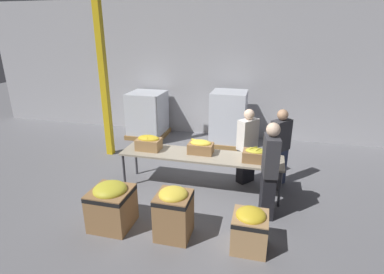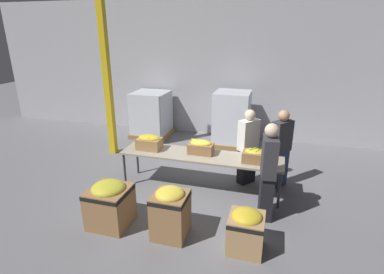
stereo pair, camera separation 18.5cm
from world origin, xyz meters
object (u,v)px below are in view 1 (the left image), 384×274
object	(u,v)px
donation_bin_2	(250,228)
support_pillar	(104,78)
banana_box_1	(201,147)
donation_bin_1	(174,211)
donation_bin_0	(112,204)
volunteer_0	(247,147)
pallet_stack_0	(228,119)
volunteer_2	(279,148)
sorting_table	(201,157)
volunteer_1	(269,172)
pallet_stack_1	(148,115)
banana_box_2	(256,155)
banana_box_0	(149,142)

from	to	relation	value
donation_bin_2	support_pillar	distance (m)	5.05
banana_box_1	support_pillar	size ratio (longest dim) A/B	0.12
donation_bin_1	donation_bin_0	bearing A→B (deg)	180.00
volunteer_0	pallet_stack_0	size ratio (longest dim) A/B	1.06
donation_bin_0	donation_bin_1	bearing A→B (deg)	0.00
volunteer_2	sorting_table	bearing A→B (deg)	-29.57
donation_bin_0	volunteer_1	bearing A→B (deg)	20.82
donation_bin_1	support_pillar	xyz separation A→B (m)	(-2.66, 2.83, 1.55)
pallet_stack_1	pallet_stack_0	bearing A→B (deg)	-2.74
banana_box_2	pallet_stack_0	xyz separation A→B (m)	(-0.88, 2.78, -0.14)
volunteer_0	banana_box_1	bearing A→B (deg)	-23.29
banana_box_2	sorting_table	bearing A→B (deg)	177.17
sorting_table	banana_box_0	distance (m)	1.12
banana_box_0	donation_bin_0	world-z (taller)	banana_box_0
sorting_table	volunteer_1	size ratio (longest dim) A/B	1.89
banana_box_1	support_pillar	xyz separation A→B (m)	(-2.71, 1.17, 1.10)
volunteer_1	pallet_stack_1	size ratio (longest dim) A/B	1.26
banana_box_2	volunteer_0	world-z (taller)	volunteer_0
volunteer_1	donation_bin_0	xyz separation A→B (m)	(-2.48, -0.94, -0.44)
sorting_table	support_pillar	bearing A→B (deg)	155.42
volunteer_1	pallet_stack_1	xyz separation A→B (m)	(-3.63, 3.48, -0.18)
pallet_stack_0	pallet_stack_1	size ratio (longest dim) A/B	1.12
volunteer_0	volunteer_2	bearing A→B (deg)	132.91
banana_box_1	donation_bin_0	size ratio (longest dim) A/B	0.63
banana_box_0	volunteer_2	bearing A→B (deg)	12.78
banana_box_2	donation_bin_1	world-z (taller)	banana_box_2
volunteer_1	volunteer_2	world-z (taller)	volunteer_1
volunteer_2	pallet_stack_0	xyz separation A→B (m)	(-1.33, 2.12, -0.06)
support_pillar	pallet_stack_1	size ratio (longest dim) A/B	2.93
banana_box_1	support_pillar	world-z (taller)	support_pillar
sorting_table	pallet_stack_0	size ratio (longest dim) A/B	2.11
banana_box_1	volunteer_2	distance (m)	1.63
banana_box_0	donation_bin_0	size ratio (longest dim) A/B	0.62
volunteer_0	pallet_stack_0	bearing A→B (deg)	-124.00
sorting_table	volunteer_2	bearing A→B (deg)	21.58
banana_box_0	donation_bin_0	bearing A→B (deg)	-91.36
sorting_table	volunteer_2	xyz separation A→B (m)	(1.52, 0.60, 0.10)
volunteer_1	donation_bin_0	bearing A→B (deg)	103.65
donation_bin_0	support_pillar	distance (m)	3.61
sorting_table	banana_box_2	xyz separation A→B (m)	(1.07, -0.05, 0.18)
banana_box_2	support_pillar	xyz separation A→B (m)	(-3.81, 1.30, 1.11)
volunteer_0	donation_bin_1	world-z (taller)	volunteer_0
volunteer_2	donation_bin_1	xyz separation A→B (m)	(-1.59, -2.18, -0.37)
donation_bin_0	pallet_stack_0	world-z (taller)	pallet_stack_0
banana_box_0	banana_box_2	bearing A→B (deg)	-1.55
donation_bin_1	pallet_stack_0	world-z (taller)	pallet_stack_0
banana_box_1	banana_box_0	bearing A→B (deg)	-176.26
volunteer_2	donation_bin_1	distance (m)	2.73
donation_bin_0	donation_bin_1	size ratio (longest dim) A/B	0.94
sorting_table	banana_box_2	distance (m)	1.09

